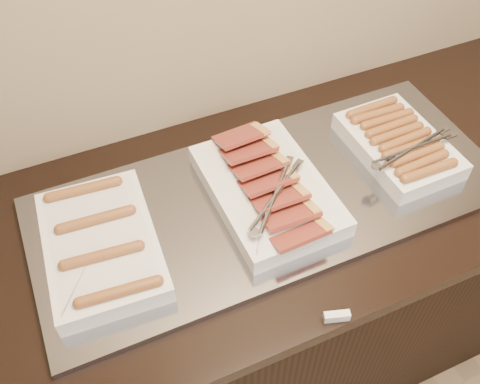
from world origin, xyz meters
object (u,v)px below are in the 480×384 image
(counter, at_px, (259,292))
(warming_tray, at_px, (271,197))
(dish_left, at_px, (101,244))
(dish_right, at_px, (399,144))
(dish_center, at_px, (268,189))

(counter, bearing_deg, warming_tray, 0.00)
(dish_left, distance_m, dish_right, 0.81)
(counter, distance_m, warming_tray, 0.46)
(warming_tray, bearing_deg, counter, 180.00)
(warming_tray, height_order, dish_right, dish_right)
(warming_tray, xyz_separation_m, dish_center, (-0.01, -0.00, 0.04))
(dish_left, xyz_separation_m, dish_center, (0.42, -0.00, 0.00))
(warming_tray, xyz_separation_m, dish_right, (0.38, -0.00, 0.04))
(warming_tray, height_order, dish_left, dish_left)
(warming_tray, height_order, dish_center, dish_center)
(dish_center, height_order, dish_right, dish_center)
(counter, xyz_separation_m, dish_right, (0.40, -0.00, 0.50))
(counter, distance_m, dish_right, 0.64)
(counter, relative_size, dish_center, 4.85)
(counter, bearing_deg, dish_center, -27.96)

